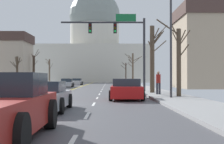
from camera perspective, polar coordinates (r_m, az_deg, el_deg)
name	(u,v)px	position (r m, az deg, el deg)	size (l,w,h in m)	color
ground	(17,107)	(16.13, -16.07, -5.80)	(20.00, 180.00, 0.20)	#49494E
signal_gantry	(121,36)	(31.25, 1.59, 6.17)	(7.91, 0.41, 7.22)	#28282D
street_lamp_right	(167,15)	(21.47, 9.47, 9.60)	(2.03, 0.24, 8.93)	#333338
capitol_building	(95,47)	(99.29, -3.00, 4.36)	(31.90, 20.38, 29.70)	beige
sedan_near_00	(123,88)	(26.62, 1.90, -2.80)	(1.99, 4.37, 1.11)	silver
sedan_near_01	(126,90)	(21.04, 2.49, -3.08)	(2.24, 4.62, 1.32)	#B71414
sedan_near_02	(44,97)	(14.26, -11.60, -4.19)	(2.02, 4.51, 1.24)	#9EA3A8
sedan_oncoming_00	(22,85)	(37.41, -15.16, -2.17)	(2.11, 4.30, 1.20)	#9EA3A8
sedan_oncoming_01	(67,83)	(49.79, -7.78, -1.90)	(2.07, 4.62, 1.21)	silver
sedan_oncoming_02	(77,82)	(62.39, -6.08, -1.69)	(2.08, 4.61, 1.21)	silver
sedan_oncoming_03	(66,81)	(72.53, -7.97, -1.60)	(2.05, 4.25, 1.17)	silver
flank_building_02	(211,48)	(45.57, 16.64, 4.04)	(8.91, 10.00, 10.54)	tan
bare_tree_00	(133,68)	(54.13, 3.57, 0.72)	(2.82, 1.51, 5.21)	brown
bare_tree_01	(17,70)	(45.90, -16.00, 0.28)	(1.70, 1.66, 4.08)	#4C3D2D
bare_tree_02	(153,57)	(27.93, 6.98, 2.50)	(1.81, 1.69, 5.66)	#4C3D2D
bare_tree_04	(126,73)	(70.29, 2.38, -0.10)	(1.93, 0.82, 4.63)	#423328
bare_tree_05	(34,69)	(58.31, -13.29, 0.44)	(1.66, 1.86, 6.07)	#423328
bare_tree_06	(178,59)	(22.58, 11.35, 2.18)	(2.23, 2.56, 5.10)	#4C3D2D
bare_tree_07	(49,70)	(71.24, -10.72, 0.27)	(1.82, 1.74, 5.24)	brown
pedestrian_00	(158,82)	(25.10, 7.96, -1.63)	(0.35, 0.34, 1.71)	#33333D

